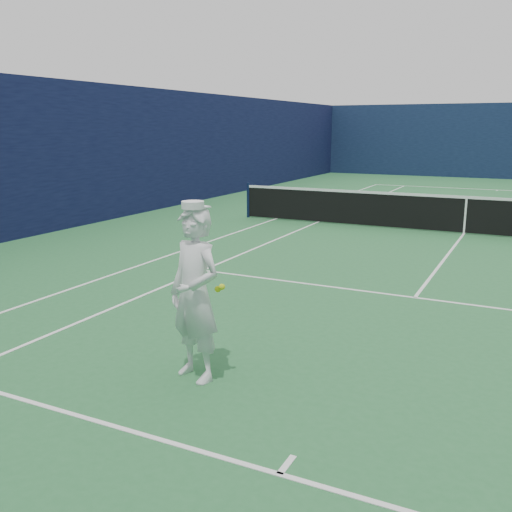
# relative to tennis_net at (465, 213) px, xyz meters

# --- Properties ---
(ground) EXTENTS (80.00, 80.00, 0.00)m
(ground) POSITION_rel_tennis_net_xyz_m (0.00, 0.00, -0.55)
(ground) COLOR #276736
(ground) RESTS_ON ground
(court_markings) EXTENTS (11.03, 23.83, 0.01)m
(court_markings) POSITION_rel_tennis_net_xyz_m (0.00, 0.00, -0.55)
(court_markings) COLOR white
(court_markings) RESTS_ON ground
(windscreen_fence) EXTENTS (20.12, 36.12, 4.00)m
(windscreen_fence) POSITION_rel_tennis_net_xyz_m (0.00, 0.00, 1.45)
(windscreen_fence) COLOR #0F1B38
(windscreen_fence) RESTS_ON ground
(tennis_net) EXTENTS (12.88, 0.09, 1.07)m
(tennis_net) POSITION_rel_tennis_net_xyz_m (0.00, 0.00, 0.00)
(tennis_net) COLOR #141E4C
(tennis_net) RESTS_ON ground
(tennis_player) EXTENTS (0.81, 0.69, 2.00)m
(tennis_player) POSITION_rel_tennis_net_xyz_m (-1.59, -10.61, 0.42)
(tennis_player) COLOR white
(tennis_player) RESTS_ON ground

